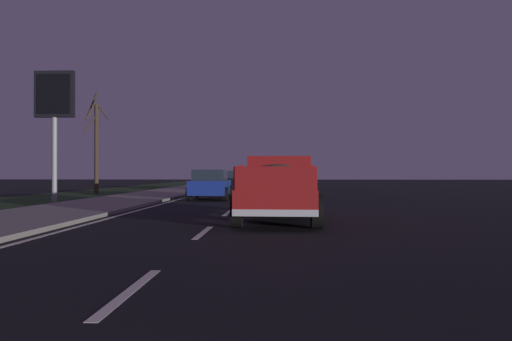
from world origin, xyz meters
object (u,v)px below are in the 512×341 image
object	(u,v)px
bare_tree_far	(96,145)
pickup_truck	(279,187)
sedan_blue	(211,184)
gas_price_sign	(54,104)
sedan_green	(276,181)
sedan_black	(231,181)

from	to	relation	value
bare_tree_far	pickup_truck	bearing A→B (deg)	-145.70
pickup_truck	sedan_blue	world-z (taller)	pickup_truck
gas_price_sign	sedan_green	bearing A→B (deg)	-36.12
pickup_truck	sedan_green	distance (m)	22.86
sedan_black	bare_tree_far	size ratio (longest dim) A/B	0.66
sedan_green	bare_tree_far	bearing A→B (deg)	113.92
pickup_truck	sedan_black	xyz separation A→B (m)	(22.98, 3.57, -0.20)
gas_price_sign	pickup_truck	bearing A→B (deg)	-128.95
sedan_green	gas_price_sign	bearing A→B (deg)	143.88
pickup_truck	bare_tree_far	bearing A→B (deg)	34.30
sedan_green	gas_price_sign	xyz separation A→B (m)	(-14.30, 10.44, 3.84)
sedan_black	bare_tree_far	xyz separation A→B (m)	(-5.37, 8.44, 2.45)
sedan_black	sedan_green	bearing A→B (deg)	-91.97
sedan_black	bare_tree_far	bearing A→B (deg)	122.48
pickup_truck	sedan_blue	size ratio (longest dim) A/B	1.24
pickup_truck	gas_price_sign	world-z (taller)	gas_price_sign
pickup_truck	sedan_black	size ratio (longest dim) A/B	1.24
pickup_truck	sedan_black	distance (m)	23.25
sedan_green	pickup_truck	bearing A→B (deg)	-179.61
bare_tree_far	gas_price_sign	bearing A→B (deg)	-171.09
gas_price_sign	bare_tree_far	xyz separation A→B (m)	(9.04, 1.42, -1.39)
pickup_truck	gas_price_sign	xyz separation A→B (m)	(8.56, 10.59, 3.64)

